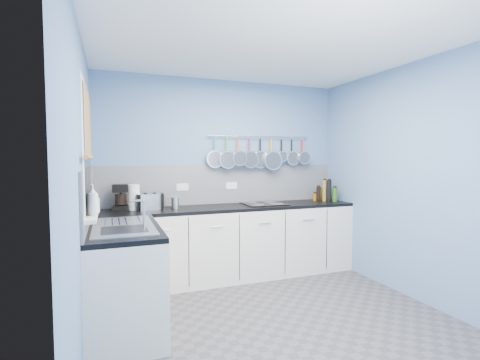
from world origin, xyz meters
TOP-DOWN VIEW (x-y plane):
  - floor at (0.00, 0.00)m, footprint 3.20×3.00m
  - ceiling at (0.00, 0.00)m, footprint 3.20×3.00m
  - wall_back at (0.00, 1.51)m, footprint 3.20×0.02m
  - wall_front at (0.00, -1.51)m, footprint 3.20×0.02m
  - wall_left at (-1.61, 0.00)m, footprint 0.02×3.00m
  - wall_right at (1.61, 0.00)m, footprint 0.02×3.00m
  - backsplash_back at (0.00, 1.49)m, footprint 3.20×0.02m
  - backsplash_left at (-1.59, 0.60)m, footprint 0.02×1.80m
  - cabinet_run_back at (0.00, 1.20)m, footprint 3.20×0.60m
  - worktop_back at (0.00, 1.20)m, footprint 3.20×0.60m
  - cabinet_run_left at (-1.30, 0.30)m, footprint 0.60×1.20m
  - worktop_left at (-1.30, 0.30)m, footprint 0.60×1.20m
  - window_frame at (-1.58, 0.30)m, footprint 0.01×1.00m
  - window_glass at (-1.57, 0.30)m, footprint 0.01×0.90m
  - bamboo_blind at (-1.56, 0.30)m, footprint 0.01×0.90m
  - window_sill at (-1.55, 0.30)m, footprint 0.10×0.98m
  - sink_unit at (-1.30, 0.30)m, footprint 0.50×0.95m
  - mixer_tap at (-1.14, 0.12)m, footprint 0.12×0.08m
  - socket_left at (-0.55, 1.48)m, footprint 0.15×0.01m
  - socket_right at (0.10, 1.48)m, footprint 0.15×0.01m
  - pot_rail at (0.50, 1.45)m, footprint 1.45×0.02m
  - soap_bottle_a at (-1.53, 0.04)m, footprint 0.10×0.10m
  - soap_bottle_b at (-1.53, 0.23)m, footprint 0.09×0.10m
  - paper_towel at (-1.15, 1.28)m, footprint 0.15×0.15m
  - coffee_maker at (-1.29, 1.30)m, footprint 0.20×0.22m
  - toaster at (-0.97, 1.25)m, footprint 0.32×0.24m
  - canister at (-0.69, 1.22)m, footprint 0.11×0.11m
  - hob at (0.45, 1.20)m, footprint 0.52×0.45m
  - pan_0 at (-0.13, 1.44)m, footprint 0.22×0.05m
  - pan_1 at (0.02, 1.44)m, footprint 0.24×0.09m
  - pan_2 at (0.18, 1.44)m, footprint 0.20×0.10m
  - pan_3 at (0.34, 1.44)m, footprint 0.23×0.08m
  - pan_4 at (0.50, 1.44)m, footprint 0.23×0.05m
  - pan_5 at (0.66, 1.44)m, footprint 0.26×0.10m
  - pan_6 at (0.82, 1.44)m, footprint 0.15×0.07m
  - pan_7 at (0.98, 1.44)m, footprint 0.19×0.08m
  - pan_8 at (1.14, 1.44)m, footprint 0.18×0.11m
  - condiment_0 at (1.43, 1.33)m, footprint 0.07×0.07m
  - condiment_1 at (1.38, 1.34)m, footprint 0.06×0.06m
  - condiment_2 at (1.27, 1.30)m, footprint 0.06×0.06m
  - condiment_3 at (1.45, 1.21)m, footprint 0.06×0.06m
  - condiment_4 at (1.38, 1.22)m, footprint 0.06×0.06m
  - condiment_5 at (1.28, 1.23)m, footprint 0.06×0.06m
  - condiment_6 at (1.46, 1.11)m, footprint 0.07×0.07m
  - condiment_7 at (1.37, 1.12)m, footprint 0.07×0.07m

SIDE VIEW (x-z plane):
  - floor at x=0.00m, z-range -0.02..0.00m
  - cabinet_run_back at x=0.00m, z-range 0.00..0.86m
  - cabinet_run_left at x=-1.30m, z-range 0.00..0.86m
  - worktop_back at x=0.00m, z-range 0.86..0.90m
  - worktop_left at x=-1.30m, z-range 0.86..0.90m
  - sink_unit at x=-1.30m, z-range 0.90..0.91m
  - hob at x=0.45m, z-range 0.90..0.91m
  - condiment_2 at x=1.27m, z-range 0.90..1.00m
  - condiment_0 at x=1.43m, z-range 0.90..1.03m
  - canister at x=-0.69m, z-range 0.90..1.03m
  - condiment_1 at x=1.38m, z-range 0.90..1.06m
  - toaster at x=-0.97m, z-range 0.90..1.08m
  - condiment_6 at x=1.46m, z-range 0.90..1.09m
  - condiment_5 at x=1.28m, z-range 0.90..1.10m
  - mixer_tap at x=-1.14m, z-range 0.90..1.16m
  - window_sill at x=-1.55m, z-range 1.02..1.05m
  - condiment_7 at x=1.37m, z-range 0.90..1.19m
  - condiment_3 at x=1.45m, z-range 0.90..1.19m
  - condiment_4 at x=1.38m, z-range 0.90..1.19m
  - paper_towel at x=-1.15m, z-range 0.90..1.19m
  - coffee_maker at x=-1.29m, z-range 0.90..1.20m
  - socket_left at x=-0.55m, z-range 1.09..1.18m
  - socket_right at x=0.10m, z-range 1.09..1.18m
  - soap_bottle_b at x=-1.53m, z-range 1.05..1.22m
  - backsplash_back at x=0.00m, z-range 0.90..1.40m
  - backsplash_left at x=-1.59m, z-range 0.90..1.40m
  - soap_bottle_a at x=-1.53m, z-range 1.05..1.29m
  - wall_back at x=0.00m, z-range 0.00..2.50m
  - wall_front at x=0.00m, z-range 0.00..2.50m
  - wall_left at x=-1.61m, z-range 0.00..2.50m
  - wall_right at x=1.61m, z-range 0.00..2.50m
  - window_glass at x=-1.57m, z-range 1.05..2.05m
  - window_frame at x=-1.58m, z-range 1.00..2.10m
  - pan_5 at x=0.66m, z-range 1.33..1.78m
  - pan_1 at x=0.02m, z-range 1.35..1.78m
  - pan_4 at x=0.50m, z-range 1.36..1.78m
  - pan_3 at x=0.34m, z-range 1.36..1.78m
  - pan_0 at x=-0.13m, z-range 1.37..1.78m
  - pan_2 at x=0.18m, z-range 1.39..1.78m
  - pan_7 at x=0.98m, z-range 1.40..1.78m
  - pan_8 at x=1.14m, z-range 1.41..1.78m
  - pan_6 at x=0.82m, z-range 1.44..1.78m
  - bamboo_blind at x=-1.56m, z-range 1.50..2.05m
  - pot_rail at x=0.50m, z-range 1.77..1.79m
  - ceiling at x=0.00m, z-range 2.50..2.52m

